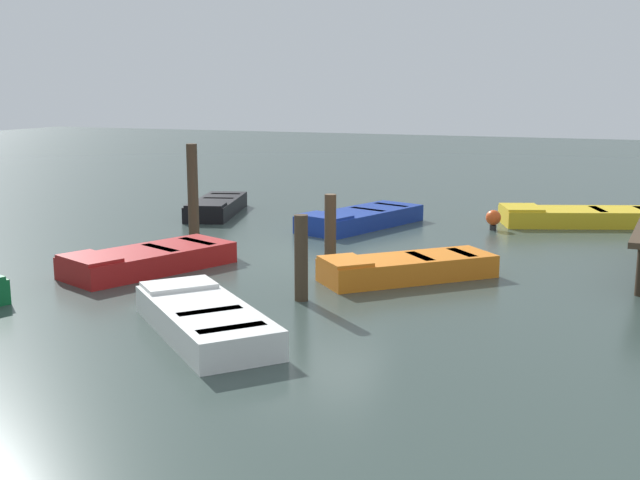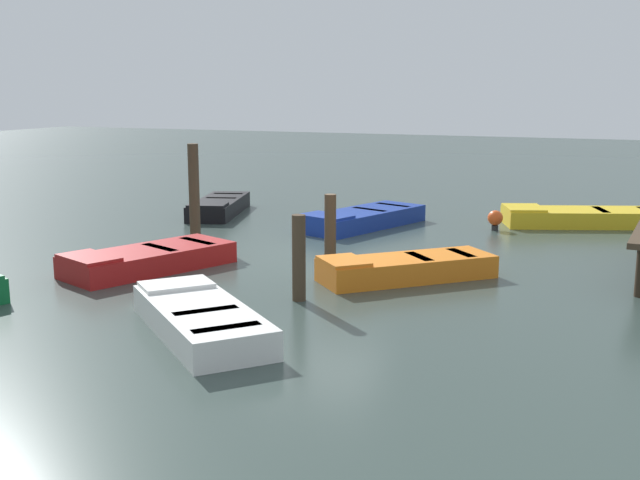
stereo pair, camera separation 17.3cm
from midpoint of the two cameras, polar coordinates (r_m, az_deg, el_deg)
The scene contains 11 objects.
ground_plane at distance 15.67m, azimuth 0.32°, elevation -1.26°, with size 80.00×80.00×0.00m, color #33423D.
rowboat_blue at distance 19.04m, azimuth 3.33°, elevation 1.61°, with size 3.75×2.36×0.46m.
rowboat_black at distance 21.10m, azimuth -7.14°, elevation 2.47°, with size 3.37×1.91×0.46m.
rowboat_orange at distance 13.92m, azimuth 6.62°, elevation -2.00°, with size 2.90×2.98×0.46m.
rowboat_yellow at distance 20.32m, azimuth 19.07°, elevation 1.61°, with size 2.61×4.23×0.46m.
rowboat_white at distance 10.96m, azimuth -8.27°, elevation -5.67°, with size 2.90×3.05×0.46m.
rowboat_red at distance 14.84m, azimuth -12.09°, elevation -1.35°, with size 3.40×2.36×0.46m.
mooring_piling_far_right at distance 17.63m, azimuth -8.88°, elevation 3.51°, with size 0.24×0.24×2.12m, color #423323.
mooring_piling_mid_left at distance 15.43m, azimuth 1.08°, elevation 0.98°, with size 0.23×0.23×1.29m, color #423323.
mooring_piling_center at distance 12.38m, azimuth -1.15°, elevation -1.32°, with size 0.22×0.22×1.39m, color #423323.
marker_buoy at distance 19.01m, azimuth 12.91°, elevation 1.54°, with size 0.36×0.36×0.48m.
Camera 2 is at (14.15, 5.83, 3.36)m, focal length 43.91 mm.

